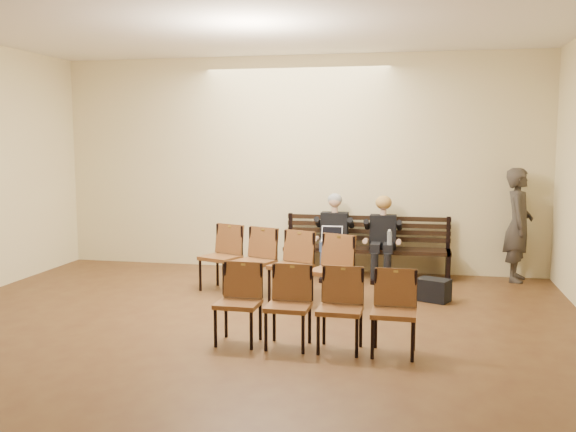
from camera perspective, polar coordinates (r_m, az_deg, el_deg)
name	(u,v)px	position (r m, az deg, el deg)	size (l,w,h in m)	color
ground	(194,375)	(6.11, -8.38, -13.81)	(10.00, 10.00, 0.00)	brown
room_walls	(217,100)	(6.48, -6.36, 10.24)	(8.02, 10.01, 3.51)	beige
bench	(366,262)	(10.23, 6.95, -4.06)	(2.60, 0.90, 0.45)	black
seated_man	(334,237)	(10.10, 4.08, -1.84)	(0.52, 0.73, 1.26)	black
seated_woman	(383,241)	(10.03, 8.40, -2.22)	(0.50, 0.69, 1.17)	black
laptop	(331,242)	(9.90, 3.82, -2.36)	(0.33, 0.26, 0.24)	#B5B5BA
water_bottle	(389,245)	(9.76, 9.00, -2.58)	(0.07, 0.07, 0.24)	silver
bag	(434,290)	(8.82, 12.81, -6.43)	(0.41, 0.28, 0.30)	black
passerby	(519,216)	(10.29, 19.82, -0.03)	(0.72, 0.48, 1.99)	#36312C
chair_row_front	(272,264)	(8.68, -1.42, -4.32)	(2.29, 0.51, 0.94)	brown
chair_row_back	(314,309)	(6.63, 2.31, -8.23)	(2.07, 0.46, 0.85)	brown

